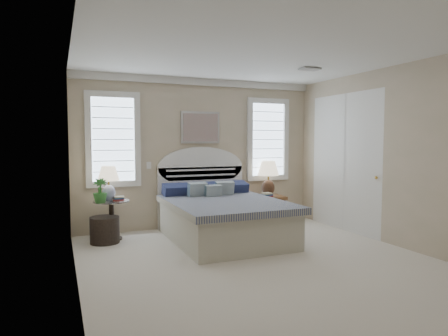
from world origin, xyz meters
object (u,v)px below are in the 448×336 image
lamp_left (109,179)px  lamp_right (268,174)px  side_table_left (112,216)px  floor_pot (105,230)px  bed (221,215)px  nightstand_right (271,204)px

lamp_left → lamp_right: size_ratio=0.83×
side_table_left → lamp_left: lamp_left is taller
side_table_left → floor_pot: bearing=-127.2°
floor_pot → lamp_left: lamp_left is taller
lamp_right → side_table_left: bearing=-176.0°
bed → lamp_left: bearing=160.1°
nightstand_right → lamp_right: bearing=91.1°
floor_pot → lamp_right: 3.18m
lamp_left → lamp_right: 2.99m
bed → floor_pot: (-1.78, 0.43, -0.18)m
bed → side_table_left: bearing=160.3°
bed → lamp_left: (-1.68, 0.61, 0.58)m
side_table_left → lamp_right: (2.95, 0.21, 0.55)m
bed → side_table_left: bed is taller
nightstand_right → lamp_right: 0.56m
lamp_right → nightstand_right: bearing=-88.9°
bed → floor_pot: 1.84m
side_table_left → lamp_left: size_ratio=1.14×
floor_pot → lamp_left: 0.79m
side_table_left → nightstand_right: 2.95m
side_table_left → floor_pot: (-0.13, -0.17, -0.18)m
nightstand_right → floor_pot: nightstand_right is taller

